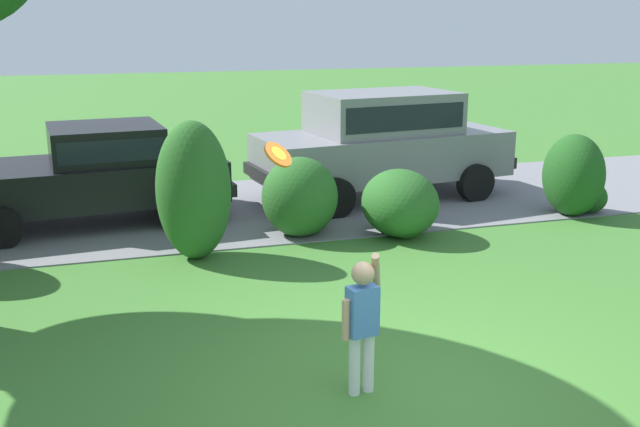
{
  "coord_description": "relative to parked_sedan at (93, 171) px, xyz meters",
  "views": [
    {
      "loc": [
        -2.5,
        -5.34,
        3.19
      ],
      "look_at": [
        -0.23,
        2.12,
        1.1
      ],
      "focal_mm": 41.04,
      "sensor_mm": 36.0,
      "label": 1
    }
  ],
  "objects": [
    {
      "name": "ground_plane",
      "position": [
        2.64,
        -6.57,
        -0.85
      ],
      "size": [
        80.0,
        80.0,
        0.0
      ],
      "primitive_type": "plane",
      "color": "#3D752D"
    },
    {
      "name": "driveway_strip",
      "position": [
        2.64,
        0.11,
        -0.84
      ],
      "size": [
        28.0,
        4.4,
        0.02
      ],
      "primitive_type": "cube",
      "color": "slate",
      "rests_on": "ground"
    },
    {
      "name": "shrub_centre_left",
      "position": [
        1.29,
        -2.28,
        0.1
      ],
      "size": [
        1.01,
        1.0,
        1.89
      ],
      "color": "#286023",
      "rests_on": "ground"
    },
    {
      "name": "shrub_centre",
      "position": [
        2.97,
        -1.62,
        -0.3
      ],
      "size": [
        1.14,
        1.23,
        1.2
      ],
      "color": "#286023",
      "rests_on": "ground"
    },
    {
      "name": "shrub_centre_right",
      "position": [
        4.38,
        -2.13,
        -0.37
      ],
      "size": [
        1.13,
        1.33,
        1.01
      ],
      "color": "#286023",
      "rests_on": "ground"
    },
    {
      "name": "shrub_far_end",
      "position": [
        7.61,
        -1.84,
        -0.21
      ],
      "size": [
        1.16,
        1.11,
        1.36
      ],
      "color": "#1E511C",
      "rests_on": "ground"
    },
    {
      "name": "parked_sedan",
      "position": [
        0.0,
        0.0,
        0.0
      ],
      "size": [
        4.54,
        2.39,
        1.56
      ],
      "color": "black",
      "rests_on": "ground"
    },
    {
      "name": "parked_suv",
      "position": [
        5.0,
        0.23,
        0.23
      ],
      "size": [
        4.89,
        2.54,
        1.92
      ],
      "color": "gray",
      "rests_on": "ground"
    },
    {
      "name": "child_thrower",
      "position": [
        2.18,
        -6.45,
        -0.13
      ],
      "size": [
        0.43,
        0.31,
        1.29
      ],
      "color": "white",
      "rests_on": "ground"
    },
    {
      "name": "frisbee",
      "position": [
        1.61,
        -5.8,
        1.19
      ],
      "size": [
        0.32,
        0.26,
        0.29
      ],
      "color": "orange"
    }
  ]
}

